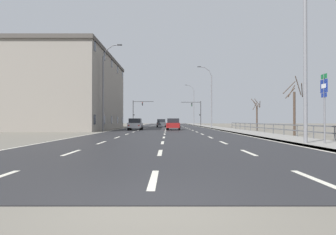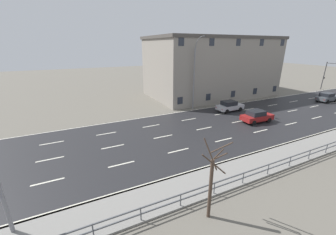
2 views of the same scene
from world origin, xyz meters
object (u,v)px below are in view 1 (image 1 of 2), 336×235
Objects in this scene: street_lamp_foreground at (304,39)px; brick_building at (68,93)px; street_lamp_distant at (194,105)px; street_lamp_left_bank at (105,88)px; highway_sign at (325,99)px; car_far_right at (174,124)px; car_far_left at (162,123)px; street_lamp_midground at (211,98)px; traffic_signal_right at (198,110)px; traffic_signal_left at (138,109)px; car_mid_centre at (136,124)px.

street_lamp_foreground is 36.79m from brick_building.
street_lamp_distant is 50.68m from street_lamp_left_bank.
highway_sign is 26.40m from car_far_right.
street_lamp_left_bank is 2.59× the size of car_far_left.
car_far_left is (-8.46, 9.66, -4.30)m from street_lamp_midground.
traffic_signal_right reaches higher than highway_sign.
car_far_left is (6.01, -10.75, -3.14)m from traffic_signal_left.
street_lamp_foreground reaches higher than street_lamp_midground.
car_mid_centre is at bearing -178.59° from car_far_right.
street_lamp_midground is (-0.02, 34.60, -0.51)m from street_lamp_foreground.
traffic_signal_left is (-15.41, 55.42, 1.56)m from highway_sign.
traffic_signal_left is 26.94m from brick_building.
car_mid_centre is at bearing 114.83° from street_lamp_foreground.
street_lamp_foreground is 2.79× the size of car_mid_centre.
street_lamp_foreground is 34.60m from street_lamp_midground.
street_lamp_distant is at bearing 90.00° from street_lamp_midground.
car_far_left is at bearing 131.19° from street_lamp_midground.
car_mid_centre is at bearing -140.47° from street_lamp_midground.
street_lamp_foreground reaches higher than highway_sign.
traffic_signal_left is at bearing 89.27° from street_lamp_left_bank.
street_lamp_distant is 3.06× the size of highway_sign.
car_far_left is (3.12, 19.21, 0.00)m from car_mid_centre.
car_mid_centre is 0.17× the size of brick_building.
street_lamp_foreground reaches higher than street_lamp_distant.
street_lamp_distant is 45.00m from car_far_right.
car_mid_centre and car_far_right have the same top height.
street_lamp_distant is at bearing 70.96° from car_far_left.
brick_building is at bearing -132.94° from car_far_left.
car_far_right is at bearing -74.99° from traffic_signal_left.
car_far_left is (-8.46, -24.94, -4.78)m from street_lamp_distant.
car_far_right is at bearing -84.21° from car_far_left.
street_lamp_foreground is at bearing -54.30° from street_lamp_left_bank.
car_far_right is (8.07, -30.10, -3.14)m from traffic_signal_left.
street_lamp_foreground reaches higher than street_lamp_left_bank.
car_mid_centre is at bearing -104.69° from street_lamp_distant.
street_lamp_left_bank is 1.84× the size of traffic_signal_right.
brick_building reaches higher than street_lamp_left_bank.
street_lamp_left_bank is 10.45m from car_far_right.
traffic_signal_right is at bearing 66.42° from street_lamp_left_bank.
car_mid_centre is (-11.59, 25.05, -4.82)m from street_lamp_foreground.
car_far_left is at bearing -129.63° from traffic_signal_right.
highway_sign is at bearing -23.21° from street_lamp_foreground.
street_lamp_foreground is at bearing -89.57° from traffic_signal_right.
street_lamp_left_bank is at bearing -113.58° from traffic_signal_right.
brick_building is at bearing 130.80° from street_lamp_left_bank.
street_lamp_left_bank is at bearing -137.11° from street_lamp_midground.
car_far_left and car_far_right have the same top height.
street_lamp_left_bank is at bearing -107.10° from street_lamp_distant.
street_lamp_foreground is 26.18m from car_far_right.
street_lamp_foreground is 1.10× the size of street_lamp_midground.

